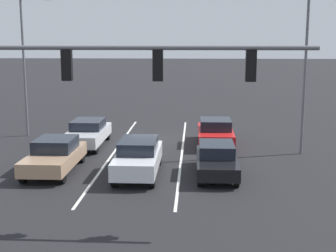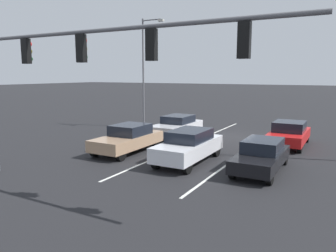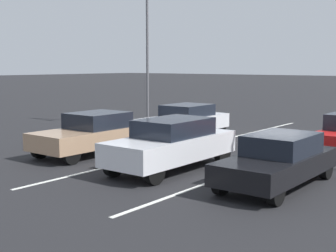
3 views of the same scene
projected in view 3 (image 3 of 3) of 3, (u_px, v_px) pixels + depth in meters
The scene contains 8 objects.
ground_plane at pixel (276, 140), 20.35m from camera, with size 240.00×240.00×0.00m, color black.
lane_stripe_left_divider at pixel (287, 155), 16.93m from camera, with size 0.12×17.92×0.01m, color silver.
lane_stripe_center_divider at pixel (203, 144), 19.15m from camera, with size 0.12×17.92×0.01m, color silver.
car_black_leftlane_front at pixel (279, 160), 12.52m from camera, with size 1.74×4.38×1.39m.
car_white_midlane_front at pixel (172, 143), 14.47m from camera, with size 1.81×4.72×1.59m.
car_tan_rightlane_front at pixel (94, 133), 17.07m from camera, with size 1.92×4.55×1.50m.
car_silver_rightlane_second at pixel (185, 120), 20.96m from camera, with size 1.90×4.68×1.46m.
street_lamp_right_shoulder at pixel (150, 34), 24.97m from camera, with size 1.94×0.24×8.55m.
Camera 3 is at (-8.71, 18.71, 3.24)m, focal length 50.00 mm.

